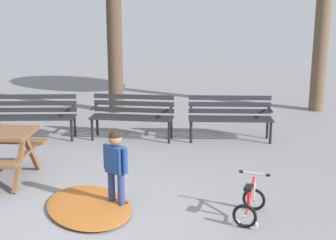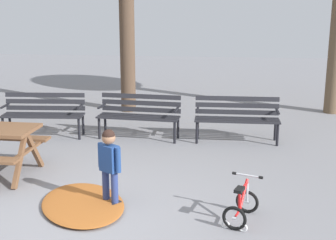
# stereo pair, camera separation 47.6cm
# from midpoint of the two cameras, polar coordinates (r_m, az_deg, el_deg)

# --- Properties ---
(ground) EXTENTS (36.00, 36.00, 0.00)m
(ground) POSITION_cam_midpoint_polar(r_m,az_deg,el_deg) (5.99, -12.88, -12.09)
(ground) COLOR gray
(park_bench_far_left) EXTENTS (1.63, 0.58, 0.85)m
(park_bench_far_left) POSITION_cam_midpoint_polar(r_m,az_deg,el_deg) (9.58, -17.28, 0.83)
(park_bench_far_left) COLOR #232328
(park_bench_far_left) RESTS_ON ground
(park_bench_left) EXTENTS (1.63, 0.58, 0.85)m
(park_bench_left) POSITION_cam_midpoint_polar(r_m,az_deg,el_deg) (9.18, -5.81, 0.84)
(park_bench_left) COLOR #232328
(park_bench_left) RESTS_ON ground
(park_bench_right) EXTENTS (1.61, 0.49, 0.85)m
(park_bench_right) POSITION_cam_midpoint_polar(r_m,az_deg,el_deg) (9.09, 6.06, 0.70)
(park_bench_right) COLOR #232328
(park_bench_right) RESTS_ON ground
(child_standing) EXTENTS (0.34, 0.27, 1.04)m
(child_standing) POSITION_cam_midpoint_polar(r_m,az_deg,el_deg) (6.11, -8.63, -5.16)
(child_standing) COLOR navy
(child_standing) RESTS_ON ground
(kids_bicycle) EXTENTS (0.51, 0.63, 0.54)m
(kids_bicycle) POSITION_cam_midpoint_polar(r_m,az_deg,el_deg) (5.90, 7.58, -10.10)
(kids_bicycle) COLOR black
(kids_bicycle) RESTS_ON ground
(leaf_pile) EXTENTS (1.64, 1.81, 0.07)m
(leaf_pile) POSITION_cam_midpoint_polar(r_m,az_deg,el_deg) (6.32, -11.79, -10.24)
(leaf_pile) COLOR #9E5623
(leaf_pile) RESTS_ON ground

